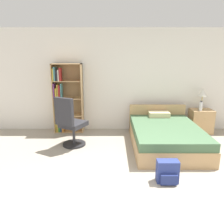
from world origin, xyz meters
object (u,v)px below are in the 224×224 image
object	(u,v)px
nightstand	(200,121)
table_lamp	(202,93)
office_chair	(70,124)
backpack_blue	(167,172)
bed	(164,135)
water_bottle	(200,106)
bookshelf	(64,99)

from	to	relation	value
nightstand	table_lamp	size ratio (longest dim) A/B	1.13
office_chair	backpack_blue	xyz separation A→B (m)	(1.76, -1.39, -0.35)
bed	water_bottle	size ratio (longest dim) A/B	8.24
table_lamp	water_bottle	bearing A→B (deg)	-116.45
nightstand	water_bottle	xyz separation A→B (m)	(-0.08, -0.10, 0.42)
nightstand	backpack_blue	xyz separation A→B (m)	(-1.41, -2.30, -0.13)
bed	table_lamp	size ratio (longest dim) A/B	3.75
bookshelf	backpack_blue	world-z (taller)	bookshelf
office_chair	table_lamp	size ratio (longest dim) A/B	2.06
bookshelf	bed	distance (m)	2.62
office_chair	backpack_blue	distance (m)	2.27
water_bottle	nightstand	bearing A→B (deg)	51.45
bed	table_lamp	bearing A→B (deg)	38.75
table_lamp	backpack_blue	size ratio (longest dim) A/B	1.50
office_chair	table_lamp	distance (m)	3.34
office_chair	water_bottle	size ratio (longest dim) A/B	4.53
nightstand	bookshelf	bearing A→B (deg)	178.44
backpack_blue	bed	bearing A→B (deg)	78.60
bed	office_chair	world-z (taller)	office_chair
bookshelf	nightstand	xyz separation A→B (m)	(3.48, -0.10, -0.56)
nightstand	table_lamp	distance (m)	0.73
bed	bookshelf	bearing A→B (deg)	158.26
table_lamp	bookshelf	bearing A→B (deg)	179.10
nightstand	backpack_blue	distance (m)	2.70
bookshelf	water_bottle	world-z (taller)	bookshelf
office_chair	backpack_blue	world-z (taller)	office_chair
water_bottle	backpack_blue	size ratio (longest dim) A/B	0.68
bed	backpack_blue	xyz separation A→B (m)	(-0.29, -1.45, -0.07)
bookshelf	office_chair	bearing A→B (deg)	-72.45
table_lamp	backpack_blue	bearing A→B (deg)	-120.92
water_bottle	backpack_blue	bearing A→B (deg)	-121.20
bed	nightstand	distance (m)	1.41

